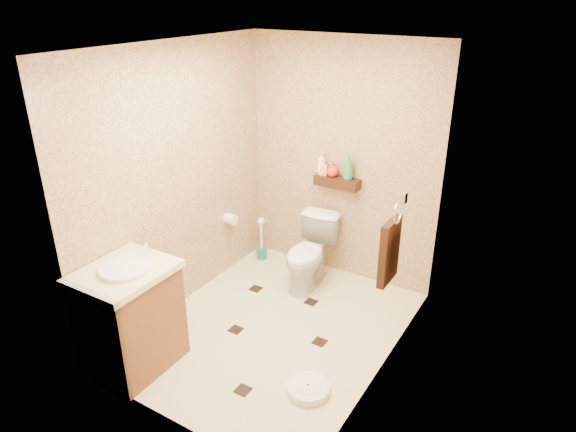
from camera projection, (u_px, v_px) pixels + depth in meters
The scene contains 18 objects.
ground at pixel (274, 329), 4.55m from camera, with size 2.50×2.50×0.00m, color beige.
wall_back at pixel (341, 162), 5.03m from camera, with size 2.00×0.04×2.40m, color tan.
wall_front at pixel (159, 274), 3.09m from camera, with size 2.00×0.04×2.40m, color tan.
wall_left at pixel (177, 182), 4.54m from camera, with size 0.04×2.50×2.40m, color tan.
wall_right at pixel (392, 234), 3.58m from camera, with size 0.04×2.50×2.40m, color tan.
ceiling at pixel (270, 46), 3.57m from camera, with size 2.00×2.50×0.02m, color silver.
wall_shelf at pixel (337, 182), 5.04m from camera, with size 0.46×0.14×0.10m, color #35170E.
floor_accents at pixel (277, 335), 4.46m from camera, with size 1.16×1.41×0.01m.
toilet at pixel (309, 253), 5.11m from camera, with size 0.39×0.69×0.70m, color white.
vanity at pixel (130, 317), 3.96m from camera, with size 0.59×0.72×1.00m.
bathroom_scale at pixel (308, 388), 3.84m from camera, with size 0.39×0.39×0.07m.
toilet_brush at pixel (261, 244), 5.67m from camera, with size 0.11×0.11×0.50m.
towel_ring at pixel (390, 249), 3.93m from camera, with size 0.12×0.30×0.76m.
toilet_paper at pixel (230, 219), 5.26m from camera, with size 0.12×0.11×0.12m.
bottle_a at pixel (322, 163), 5.06m from camera, with size 0.09×0.09×0.23m, color white.
bottle_b at pixel (324, 167), 5.07m from camera, with size 0.07×0.07×0.15m, color yellow.
bottle_c at pixel (333, 169), 5.02m from camera, with size 0.12×0.12×0.15m, color red.
bottle_d at pixel (348, 167), 4.92m from camera, with size 0.10×0.10×0.25m, color #2E8A4B.
Camera 1 is at (2.06, -3.13, 2.78)m, focal length 32.00 mm.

